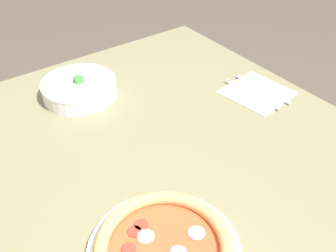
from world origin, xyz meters
name	(u,v)px	position (x,y,z in m)	size (l,w,h in m)	color
dining_table	(143,177)	(0.00, 0.00, 0.66)	(1.05, 1.00, 0.77)	#706B4C
pizza	(164,249)	(-0.13, -0.28, 0.79)	(0.28, 0.28, 0.04)	white
bowl	(79,87)	(-0.02, 0.29, 0.80)	(0.21, 0.21, 0.07)	white
napkin	(257,92)	(0.40, -0.01, 0.77)	(0.19, 0.19, 0.00)	white
fork	(252,94)	(0.38, -0.01, 0.78)	(0.02, 0.20, 0.00)	silver
knife	(265,90)	(0.42, -0.01, 0.78)	(0.02, 0.20, 0.01)	silver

